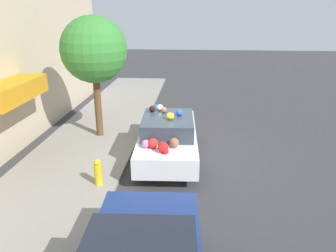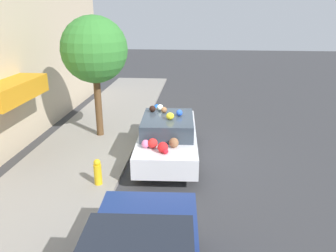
% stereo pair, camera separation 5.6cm
% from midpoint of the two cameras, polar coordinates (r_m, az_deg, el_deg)
% --- Properties ---
extents(ground_plane, '(60.00, 60.00, 0.00)m').
position_cam_midpoint_polar(ground_plane, '(10.34, -0.18, -5.38)').
color(ground_plane, '#38383A').
extents(sidewalk_curb, '(24.00, 3.20, 0.11)m').
position_cam_midpoint_polar(sidewalk_curb, '(10.89, -14.53, -4.43)').
color(sidewalk_curb, gray).
rests_on(sidewalk_curb, ground).
extents(building_facade, '(18.00, 1.20, 5.57)m').
position_cam_midpoint_polar(building_facade, '(11.09, -26.83, 9.18)').
color(building_facade, '#C6B293').
rests_on(building_facade, ground).
extents(street_tree, '(2.22, 2.22, 4.13)m').
position_cam_midpoint_polar(street_tree, '(11.41, -12.56, 12.76)').
color(street_tree, brown).
rests_on(street_tree, sidewalk_curb).
extents(fire_hydrant, '(0.20, 0.20, 0.70)m').
position_cam_midpoint_polar(fire_hydrant, '(8.63, -11.96, -7.82)').
color(fire_hydrant, gold).
rests_on(fire_hydrant, sidewalk_curb).
extents(art_car, '(4.33, 1.90, 1.58)m').
position_cam_midpoint_polar(art_car, '(10.03, 0.12, -1.69)').
color(art_car, silver).
rests_on(art_car, ground).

